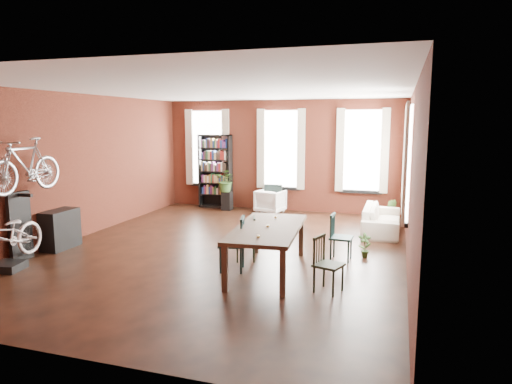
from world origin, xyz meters
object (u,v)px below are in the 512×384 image
at_px(dining_chair_b, 246,239).
at_px(cream_sofa, 382,215).
at_px(bicycle_floor, 3,212).
at_px(dining_table, 268,249).
at_px(dining_chair_c, 329,265).
at_px(console_table, 60,229).
at_px(plant_stand, 227,201).
at_px(bookshelf, 215,171).
at_px(dining_chair_a, 232,244).
at_px(white_armchair, 270,200).
at_px(bike_trainer, 8,266).
at_px(dining_chair_d, 341,238).

bearing_deg(dining_chair_b, cream_sofa, 123.32).
bearing_deg(cream_sofa, bicycle_floor, 129.18).
relative_size(dining_table, bicycle_floor, 1.28).
bearing_deg(dining_chair_c, dining_table, 79.44).
bearing_deg(dining_chair_b, console_table, -104.19).
xyz_separation_m(dining_chair_c, plant_stand, (-3.84, 5.65, -0.16)).
xyz_separation_m(bookshelf, bicycle_floor, (-1.16, -6.68, -0.05)).
bearing_deg(dining_table, plant_stand, 113.50).
bearing_deg(bicycle_floor, dining_chair_a, 13.76).
xyz_separation_m(dining_table, cream_sofa, (1.76, 3.64, 0.01)).
distance_m(dining_chair_a, plant_stand, 5.55).
height_order(dining_chair_a, console_table, dining_chair_a).
bearing_deg(dining_chair_b, white_armchair, 170.07).
distance_m(dining_chair_c, bike_trainer, 5.57).
xyz_separation_m(dining_chair_b, bicycle_floor, (-3.76, -1.86, 0.63)).
xyz_separation_m(dining_chair_c, bike_trainer, (-5.51, -0.68, -0.36)).
bearing_deg(white_armchair, plant_stand, 9.07).
bearing_deg(dining_chair_b, dining_table, 28.52).
height_order(bookshelf, console_table, bookshelf).
bearing_deg(dining_chair_a, plant_stand, -171.25).
height_order(dining_chair_d, bicycle_floor, bicycle_floor).
bearing_deg(bicycle_floor, bookshelf, 75.88).
bearing_deg(dining_chair_c, bookshelf, 54.18).
xyz_separation_m(dining_chair_b, bike_trainer, (-3.78, -1.83, -0.34)).
bearing_deg(bookshelf, console_table, -103.83).
height_order(dining_chair_c, bookshelf, bookshelf).
bearing_deg(dining_chair_b, plant_stand, -174.65).
bearing_deg(dining_table, dining_chair_b, 133.58).
relative_size(dining_chair_a, cream_sofa, 0.46).
distance_m(dining_table, cream_sofa, 4.04).
bearing_deg(dining_table, dining_chair_c, -33.44).
bearing_deg(cream_sofa, plant_stand, 72.74).
relative_size(dining_table, console_table, 2.92).
distance_m(dining_table, bicycle_floor, 4.59).
distance_m(dining_chair_c, dining_chair_d, 1.69).
distance_m(bookshelf, console_table, 5.40).
bearing_deg(console_table, dining_chair_c, -7.80).
bearing_deg(white_armchair, console_table, 68.27).
xyz_separation_m(dining_table, dining_chair_d, (1.13, 1.06, 0.04)).
bearing_deg(white_armchair, dining_chair_d, 133.42).
bearing_deg(dining_chair_c, white_armchair, 42.24).
bearing_deg(dining_table, bookshelf, 116.14).
height_order(dining_chair_b, console_table, dining_chair_b).
distance_m(dining_chair_b, dining_chair_c, 2.08).
relative_size(bookshelf, bike_trainer, 4.67).
relative_size(bookshelf, white_armchair, 3.00).
xyz_separation_m(console_table, bicycle_floor, (0.12, -1.48, 0.65)).
xyz_separation_m(dining_chair_c, bicycle_floor, (-5.49, -0.71, 0.62)).
bearing_deg(dining_chair_c, bike_trainer, 115.18).
relative_size(dining_chair_b, white_armchair, 1.12).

